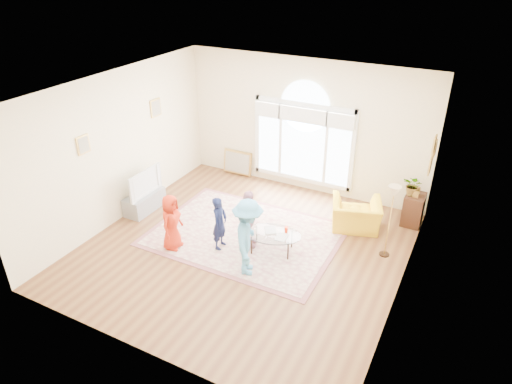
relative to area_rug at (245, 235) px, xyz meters
The scene contains 17 objects.
ground 0.48m from the area_rug, 63.93° to the right, with size 6.00×6.00×0.00m, color brown.
room_shell 2.87m from the area_rug, 84.80° to the left, with size 6.00×6.00×6.00m.
area_rug is the anchor object (origin of this frame).
rug_border 0.00m from the area_rug, 135.00° to the right, with size 3.80×2.80×0.01m, color #925356.
tv_console 2.55m from the area_rug, behind, with size 0.45×1.00×0.42m, color gray.
television 2.63m from the area_rug, behind, with size 0.17×1.03×0.59m.
coffee_table 0.88m from the area_rug, 19.43° to the right, with size 1.27×0.97×0.54m.
armchair 2.38m from the area_rug, 34.21° to the left, with size 1.00×0.88×0.65m, color yellow.
side_cabinet 3.65m from the area_rug, 34.74° to the left, with size 0.40×0.50×0.70m, color black.
floor_lamp 3.10m from the area_rug, 13.27° to the left, with size 0.31×0.31×1.51m.
plant_pedestal 3.57m from the area_rug, 35.04° to the left, with size 0.20×0.20×0.70m, color white.
potted_plant 3.67m from the area_rug, 35.04° to the left, with size 0.40×0.35×0.44m, color #33722D.
leaning_picture 2.93m from the area_rug, 122.37° to the left, with size 0.80×0.05×0.62m, color tan.
child_red 1.60m from the area_rug, 135.24° to the right, with size 0.56×0.37×1.15m, color red.
child_navy 0.86m from the area_rug, 110.32° to the right, with size 0.40×0.26×1.10m, color #12193B.
child_pink 0.74m from the area_rug, 51.34° to the right, with size 0.72×0.30×1.23m, color pink.
child_blue 1.44m from the area_rug, 58.75° to the right, with size 0.96×0.55×1.49m, color #51A0CE.
Camera 1 is at (3.66, -6.56, 5.31)m, focal length 32.00 mm.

